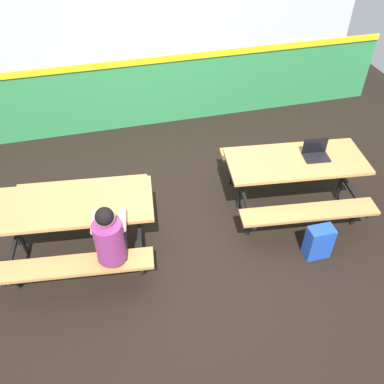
{
  "coord_description": "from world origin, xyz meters",
  "views": [
    {
      "loc": [
        -0.92,
        -3.45,
        3.87
      ],
      "look_at": [
        0.0,
        0.19,
        0.55
      ],
      "focal_mm": 38.49,
      "sensor_mm": 36.0,
      "label": 1
    }
  ],
  "objects_px": {
    "picnic_table_right": "(294,170)",
    "laptop_dark": "(316,153)",
    "picnic_table_left": "(76,214)",
    "student_nearer": "(110,239)",
    "backpack_dark": "(318,242)"
  },
  "relations": [
    {
      "from": "picnic_table_right",
      "to": "laptop_dark",
      "type": "bearing_deg",
      "value": 1.5
    },
    {
      "from": "picnic_table_left",
      "to": "student_nearer",
      "type": "height_order",
      "value": "student_nearer"
    },
    {
      "from": "picnic_table_right",
      "to": "backpack_dark",
      "type": "height_order",
      "value": "picnic_table_right"
    },
    {
      "from": "backpack_dark",
      "to": "student_nearer",
      "type": "bearing_deg",
      "value": 175.23
    },
    {
      "from": "picnic_table_left",
      "to": "picnic_table_right",
      "type": "distance_m",
      "value": 2.76
    },
    {
      "from": "student_nearer",
      "to": "laptop_dark",
      "type": "height_order",
      "value": "student_nearer"
    },
    {
      "from": "picnic_table_right",
      "to": "backpack_dark",
      "type": "xyz_separation_m",
      "value": [
        -0.06,
        -0.93,
        -0.36
      ]
    },
    {
      "from": "laptop_dark",
      "to": "student_nearer",
      "type": "bearing_deg",
      "value": -164.6
    },
    {
      "from": "picnic_table_right",
      "to": "student_nearer",
      "type": "distance_m",
      "value": 2.53
    },
    {
      "from": "picnic_table_right",
      "to": "laptop_dark",
      "type": "distance_m",
      "value": 0.34
    },
    {
      "from": "picnic_table_left",
      "to": "picnic_table_right",
      "type": "relative_size",
      "value": 1.0
    },
    {
      "from": "backpack_dark",
      "to": "laptop_dark",
      "type": "bearing_deg",
      "value": 71.07
    },
    {
      "from": "student_nearer",
      "to": "backpack_dark",
      "type": "bearing_deg",
      "value": -4.77
    },
    {
      "from": "picnic_table_left",
      "to": "laptop_dark",
      "type": "bearing_deg",
      "value": 2.58
    },
    {
      "from": "picnic_table_left",
      "to": "student_nearer",
      "type": "distance_m",
      "value": 0.7
    }
  ]
}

